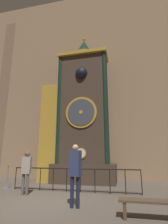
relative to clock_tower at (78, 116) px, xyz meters
The scene contains 8 objects.
ground_plane 5.67m from the clock_tower, 89.94° to the right, with size 28.00×28.00×0.00m, color brown.
cathedral_back_wall 3.64m from the clock_tower, 93.04° to the left, with size 24.00×0.32×14.22m.
clock_tower is the anchor object (origin of this frame).
railing_fence 4.10m from the clock_tower, 79.42° to the right, with size 5.56×0.05×0.95m.
visitor_near 4.59m from the clock_tower, 109.71° to the right, with size 0.37×0.28×1.65m.
visitor_far 5.44m from the clock_tower, 76.18° to the right, with size 0.38×0.29×1.83m.
stanchion_post 5.03m from the clock_tower, 140.02° to the right, with size 0.28×0.28×1.06m.
visitor_bench 6.92m from the clock_tower, 58.52° to the right, with size 1.40×0.40×0.44m.
Camera 1 is at (2.64, -5.79, 1.51)m, focal length 28.00 mm.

